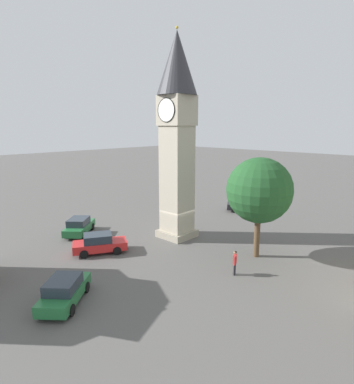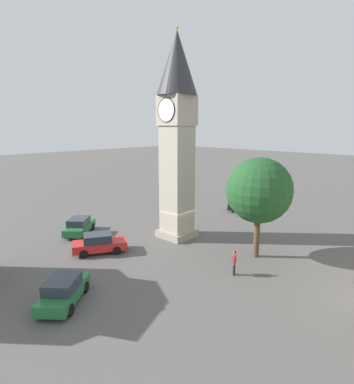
{
  "view_description": "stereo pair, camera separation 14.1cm",
  "coord_description": "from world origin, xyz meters",
  "px_view_note": "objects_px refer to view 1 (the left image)",
  "views": [
    {
      "loc": [
        18.98,
        -20.04,
        9.78
      ],
      "look_at": [
        0.0,
        0.0,
        4.09
      ],
      "focal_mm": 30.08,
      "sensor_mm": 36.0,
      "label": 1
    },
    {
      "loc": [
        19.08,
        -19.94,
        9.78
      ],
      "look_at": [
        0.0,
        0.0,
        4.09
      ],
      "focal_mm": 30.08,
      "sensor_mm": 36.0,
      "label": 2
    }
  ],
  "objects_px": {
    "car_silver_kerb": "(79,226)",
    "car_white_side": "(246,205)",
    "clock_tower": "(177,121)",
    "tree": "(259,191)",
    "car_blue_kerb": "(99,243)",
    "car_red_corner": "(64,291)",
    "pedestrian": "(235,261)"
  },
  "relations": [
    {
      "from": "car_silver_kerb",
      "to": "car_white_side",
      "type": "height_order",
      "value": "same"
    },
    {
      "from": "clock_tower",
      "to": "tree",
      "type": "height_order",
      "value": "clock_tower"
    },
    {
      "from": "car_silver_kerb",
      "to": "car_white_side",
      "type": "bearing_deg",
      "value": 68.48
    },
    {
      "from": "car_white_side",
      "to": "car_silver_kerb",
      "type": "bearing_deg",
      "value": -111.52
    },
    {
      "from": "clock_tower",
      "to": "car_blue_kerb",
      "type": "distance_m",
      "value": 11.86
    },
    {
      "from": "car_silver_kerb",
      "to": "car_red_corner",
      "type": "distance_m",
      "value": 12.13
    },
    {
      "from": "clock_tower",
      "to": "car_silver_kerb",
      "type": "height_order",
      "value": "clock_tower"
    },
    {
      "from": "clock_tower",
      "to": "tree",
      "type": "xyz_separation_m",
      "value": [
        7.49,
        0.88,
        -5.09
      ]
    },
    {
      "from": "car_silver_kerb",
      "to": "car_red_corner",
      "type": "height_order",
      "value": "same"
    },
    {
      "from": "car_blue_kerb",
      "to": "car_silver_kerb",
      "type": "distance_m",
      "value": 5.32
    },
    {
      "from": "car_silver_kerb",
      "to": "car_red_corner",
      "type": "bearing_deg",
      "value": -33.68
    },
    {
      "from": "pedestrian",
      "to": "clock_tower",
      "type": "bearing_deg",
      "value": 160.25
    },
    {
      "from": "car_blue_kerb",
      "to": "car_red_corner",
      "type": "relative_size",
      "value": 1.04
    },
    {
      "from": "clock_tower",
      "to": "car_silver_kerb",
      "type": "bearing_deg",
      "value": -140.82
    },
    {
      "from": "car_silver_kerb",
      "to": "pedestrian",
      "type": "xyz_separation_m",
      "value": [
        15.02,
        2.81,
        0.25
      ]
    },
    {
      "from": "car_blue_kerb",
      "to": "tree",
      "type": "distance_m",
      "value": 12.9
    },
    {
      "from": "clock_tower",
      "to": "car_blue_kerb",
      "type": "bearing_deg",
      "value": -104.65
    },
    {
      "from": "clock_tower",
      "to": "pedestrian",
      "type": "xyz_separation_m",
      "value": [
        8.04,
        -2.89,
        -9.21
      ]
    },
    {
      "from": "car_red_corner",
      "to": "car_white_side",
      "type": "distance_m",
      "value": 24.35
    },
    {
      "from": "car_white_side",
      "to": "pedestrian",
      "type": "distance_m",
      "value": 16.73
    },
    {
      "from": "pedestrian",
      "to": "car_white_side",
      "type": "bearing_deg",
      "value": 119.2
    },
    {
      "from": "car_red_corner",
      "to": "pedestrian",
      "type": "relative_size",
      "value": 2.5
    },
    {
      "from": "car_silver_kerb",
      "to": "car_blue_kerb",
      "type": "bearing_deg",
      "value": -13.35
    },
    {
      "from": "car_white_side",
      "to": "tree",
      "type": "distance_m",
      "value": 13.94
    },
    {
      "from": "clock_tower",
      "to": "car_silver_kerb",
      "type": "distance_m",
      "value": 13.07
    },
    {
      "from": "pedestrian",
      "to": "tree",
      "type": "relative_size",
      "value": 0.22
    },
    {
      "from": "car_blue_kerb",
      "to": "tree",
      "type": "bearing_deg",
      "value": 40.02
    },
    {
      "from": "car_silver_kerb",
      "to": "car_white_side",
      "type": "relative_size",
      "value": 0.97
    },
    {
      "from": "clock_tower",
      "to": "tree",
      "type": "distance_m",
      "value": 9.09
    },
    {
      "from": "clock_tower",
      "to": "car_white_side",
      "type": "relative_size",
      "value": 4.01
    },
    {
      "from": "clock_tower",
      "to": "car_white_side",
      "type": "bearing_deg",
      "value": 90.61
    },
    {
      "from": "car_white_side",
      "to": "car_red_corner",
      "type": "bearing_deg",
      "value": -82.37
    }
  ]
}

